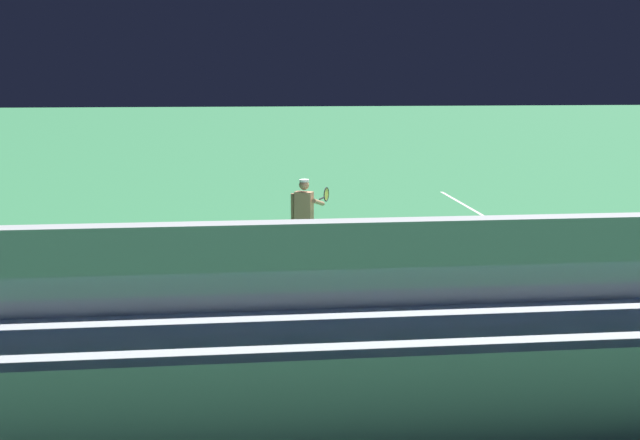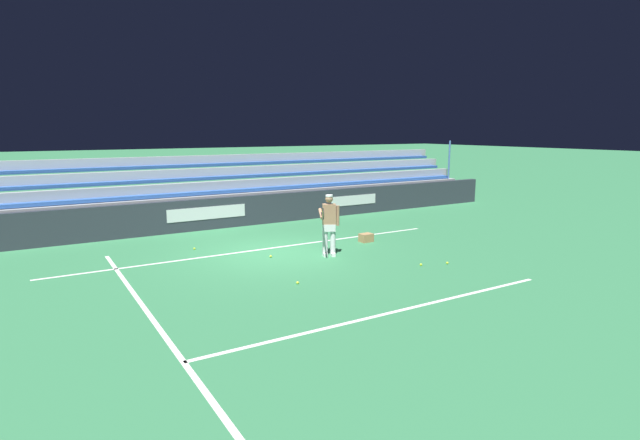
{
  "view_description": "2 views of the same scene",
  "coord_description": "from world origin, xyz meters",
  "px_view_note": "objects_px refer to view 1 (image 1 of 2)",
  "views": [
    {
      "loc": [
        -2.55,
        -14.05,
        3.81
      ],
      "look_at": [
        -1.06,
        -0.15,
        1.11
      ],
      "focal_mm": 42.0,
      "sensor_mm": 36.0,
      "label": 1
    },
    {
      "loc": [
        5.99,
        12.61,
        3.49
      ],
      "look_at": [
        -1.47,
        0.27,
        0.86
      ],
      "focal_mm": 28.0,
      "sensor_mm": 36.0,
      "label": 2
    }
  ],
  "objects_px": {
    "tennis_ball_toward_net": "(380,265)",
    "tennis_ball_midcourt": "(235,239)",
    "ball_box_cardboard": "(210,267)",
    "tennis_ball_by_box": "(485,289)",
    "tennis_ball_stray_back": "(205,237)",
    "tennis_ball_near_player": "(382,238)",
    "tennis_player": "(305,218)"
  },
  "relations": [
    {
      "from": "ball_box_cardboard",
      "to": "tennis_ball_stray_back",
      "type": "height_order",
      "value": "ball_box_cardboard"
    },
    {
      "from": "tennis_ball_stray_back",
      "to": "tennis_ball_toward_net",
      "type": "bearing_deg",
      "value": -39.46
    },
    {
      "from": "tennis_player",
      "to": "tennis_ball_by_box",
      "type": "distance_m",
      "value": 4.09
    },
    {
      "from": "tennis_ball_toward_net",
      "to": "tennis_ball_stray_back",
      "type": "bearing_deg",
      "value": 140.54
    },
    {
      "from": "tennis_ball_near_player",
      "to": "tennis_ball_stray_back",
      "type": "height_order",
      "value": "same"
    },
    {
      "from": "tennis_player",
      "to": "tennis_ball_near_player",
      "type": "height_order",
      "value": "tennis_player"
    },
    {
      "from": "tennis_ball_midcourt",
      "to": "tennis_ball_stray_back",
      "type": "relative_size",
      "value": 1.0
    },
    {
      "from": "tennis_player",
      "to": "ball_box_cardboard",
      "type": "xyz_separation_m",
      "value": [
        -1.93,
        -0.88,
        -0.76
      ]
    },
    {
      "from": "tennis_ball_toward_net",
      "to": "tennis_ball_near_player",
      "type": "distance_m",
      "value": 2.54
    },
    {
      "from": "tennis_ball_toward_net",
      "to": "tennis_ball_near_player",
      "type": "height_order",
      "value": "same"
    },
    {
      "from": "tennis_ball_toward_net",
      "to": "tennis_ball_by_box",
      "type": "bearing_deg",
      "value": -52.24
    },
    {
      "from": "tennis_player",
      "to": "tennis_ball_midcourt",
      "type": "height_order",
      "value": "tennis_player"
    },
    {
      "from": "tennis_ball_by_box",
      "to": "tennis_ball_stray_back",
      "type": "xyz_separation_m",
      "value": [
        -5.2,
        5.0,
        0.0
      ]
    },
    {
      "from": "ball_box_cardboard",
      "to": "tennis_ball_near_player",
      "type": "distance_m",
      "value": 4.78
    },
    {
      "from": "tennis_ball_toward_net",
      "to": "tennis_ball_near_player",
      "type": "xyz_separation_m",
      "value": [
        0.51,
        2.49,
        0.0
      ]
    },
    {
      "from": "tennis_ball_midcourt",
      "to": "tennis_ball_by_box",
      "type": "xyz_separation_m",
      "value": [
        4.49,
        -4.77,
        0.0
      ]
    },
    {
      "from": "tennis_ball_midcourt",
      "to": "tennis_ball_by_box",
      "type": "bearing_deg",
      "value": -46.69
    },
    {
      "from": "ball_box_cardboard",
      "to": "tennis_ball_by_box",
      "type": "xyz_separation_m",
      "value": [
        4.95,
        -1.75,
        -0.1
      ]
    },
    {
      "from": "ball_box_cardboard",
      "to": "tennis_ball_stray_back",
      "type": "relative_size",
      "value": 6.06
    },
    {
      "from": "ball_box_cardboard",
      "to": "tennis_ball_toward_net",
      "type": "height_order",
      "value": "ball_box_cardboard"
    },
    {
      "from": "tennis_player",
      "to": "ball_box_cardboard",
      "type": "relative_size",
      "value": 4.29
    },
    {
      "from": "tennis_ball_toward_net",
      "to": "tennis_ball_midcourt",
      "type": "distance_m",
      "value": 4.07
    },
    {
      "from": "tennis_ball_near_player",
      "to": "tennis_player",
      "type": "bearing_deg",
      "value": -137.38
    },
    {
      "from": "ball_box_cardboard",
      "to": "tennis_ball_by_box",
      "type": "distance_m",
      "value": 5.25
    },
    {
      "from": "ball_box_cardboard",
      "to": "tennis_ball_toward_net",
      "type": "bearing_deg",
      "value": 3.79
    },
    {
      "from": "tennis_ball_toward_net",
      "to": "tennis_ball_midcourt",
      "type": "xyz_separation_m",
      "value": [
        -2.96,
        2.79,
        0.0
      ]
    },
    {
      "from": "ball_box_cardboard",
      "to": "tennis_player",
      "type": "bearing_deg",
      "value": 24.41
    },
    {
      "from": "ball_box_cardboard",
      "to": "tennis_ball_toward_net",
      "type": "distance_m",
      "value": 3.43
    },
    {
      "from": "tennis_player",
      "to": "tennis_ball_midcourt",
      "type": "bearing_deg",
      "value": 124.61
    },
    {
      "from": "tennis_player",
      "to": "tennis_ball_near_player",
      "type": "bearing_deg",
      "value": 42.62
    },
    {
      "from": "tennis_ball_toward_net",
      "to": "tennis_ball_midcourt",
      "type": "bearing_deg",
      "value": 136.72
    },
    {
      "from": "ball_box_cardboard",
      "to": "tennis_ball_midcourt",
      "type": "relative_size",
      "value": 6.06
    }
  ]
}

